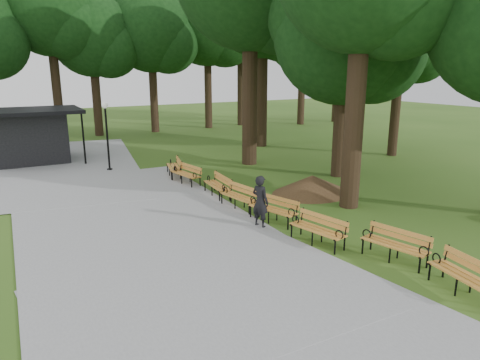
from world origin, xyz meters
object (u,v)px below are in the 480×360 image
bench_1 (394,245)px  bench_5 (217,186)px  lamp_post (106,122)px  bench_7 (174,167)px  bench_2 (317,230)px  dirt_mound (312,184)px  bench_3 (273,210)px  person (260,202)px  kiosk (31,136)px  bench_0 (465,277)px  lawn_tree_4 (263,6)px  lawn_tree_5 (402,36)px  bench_4 (240,197)px  lawn_tree_1 (345,33)px  bench_6 (186,174)px

bench_1 → bench_5: (-1.32, 7.91, 0.00)m
lamp_post → bench_1: lamp_post is taller
bench_1 → bench_7: size_ratio=1.00×
bench_2 → dirt_mound: bearing=131.6°
dirt_mound → bench_1: size_ratio=1.54×
bench_5 → bench_7: (-0.26, 4.06, 0.00)m
dirt_mound → bench_3: size_ratio=1.54×
person → bench_5: 3.95m
kiosk → bench_3: (6.04, -14.74, -1.03)m
bench_0 → lawn_tree_4: lawn_tree_4 is taller
bench_3 → bench_7: bearing=167.5°
lamp_post → lawn_tree_5: size_ratio=0.37×
person → bench_4: bearing=-28.2°
lamp_post → lawn_tree_4: bearing=12.1°
lamp_post → bench_5: size_ratio=1.83×
bench_1 → lawn_tree_5: 16.91m
bench_2 → bench_3: 2.23m
bench_0 → bench_2: (-0.98, 4.01, 0.00)m
bench_5 → lawn_tree_5: 14.75m
lawn_tree_1 → lawn_tree_4: 9.35m
dirt_mound → bench_7: (-3.87, 5.68, 0.06)m
lamp_post → bench_7: (2.40, -2.78, -2.03)m
bench_1 → bench_3: same height
dirt_mound → bench_7: bearing=124.3°
bench_2 → bench_6: size_ratio=1.00×
bench_1 → bench_6: size_ratio=1.00×
bench_2 → lawn_tree_4: size_ratio=0.16×
bench_0 → person: bearing=-154.5°
bench_7 → lawn_tree_1: 10.01m
bench_2 → lawn_tree_5: bearing=112.5°
person → kiosk: bearing=2.5°
dirt_mound → bench_1: 6.70m
bench_0 → bench_5: bearing=-162.7°
bench_3 → kiosk: bearing=-173.6°
person → bench_1: bearing=-174.0°
bench_7 → lawn_tree_1: (6.87, -3.91, 6.15)m
kiosk → bench_2: bearing=-68.5°
bench_5 → bench_6: same height
lamp_post → bench_4: (2.63, -8.75, -2.03)m
bench_2 → lawn_tree_5: 16.58m
bench_5 → lawn_tree_1: (6.61, 0.14, 6.15)m
lamp_post → dirt_mound: (6.28, -8.46, -2.08)m
person → bench_1: size_ratio=0.92×
lamp_post → bench_7: 4.20m
bench_7 → kiosk: bearing=-127.0°
bench_2 → bench_5: bearing=171.9°
bench_7 → lawn_tree_1: lawn_tree_1 is taller
kiosk → bench_3: bearing=-66.0°
bench_1 → bench_4: (-1.35, 6.00, 0.00)m
bench_3 → bench_4: 1.84m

